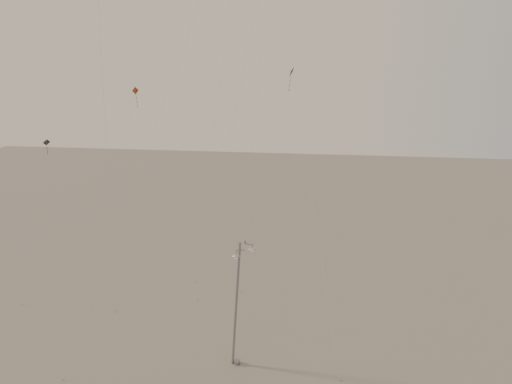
# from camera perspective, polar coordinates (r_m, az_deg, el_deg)

# --- Properties ---
(ground) EXTENTS (160.00, 160.00, 0.00)m
(ground) POSITION_cam_1_polar(r_m,az_deg,el_deg) (32.09, -6.71, -23.55)
(ground) COLOR gray
(ground) RESTS_ON ground
(street_lamp) EXTENTS (1.85, 0.65, 9.95)m
(street_lamp) POSITION_cam_1_polar(r_m,az_deg,el_deg) (29.00, -2.59, -15.33)
(street_lamp) COLOR #92959A
(street_lamp) RESTS_ON ground
(kite_1) EXTENTS (7.61, 17.29, 29.25)m
(kite_1) POSITION_cam_1_polar(r_m,az_deg,el_deg) (34.93, -11.39, 16.73)
(kite_1) COLOR black
(kite_1) RESTS_ON ground
(kite_3) EXTENTS (1.21, 15.18, 19.44)m
(kite_3) POSITION_cam_1_polar(r_m,az_deg,el_deg) (34.88, -19.11, 4.69)
(kite_3) COLOR maroon
(kite_3) RESTS_ON ground
(kite_4) EXTENTS (4.79, 13.17, 21.09)m
(kite_4) POSITION_cam_1_polar(r_m,az_deg,el_deg) (33.72, 6.35, 8.96)
(kite_4) COLOR black
(kite_4) RESTS_ON ground
(kite_5) EXTENTS (2.06, 7.12, 32.22)m
(kite_5) POSITION_cam_1_polar(r_m,az_deg,el_deg) (39.65, 0.97, 21.88)
(kite_5) COLOR #963619
(kite_5) RESTS_ON ground
(kite_6) EXTENTS (3.06, 3.30, 15.02)m
(kite_6) POSITION_cam_1_polar(r_m,az_deg,el_deg) (40.55, -28.46, 0.77)
(kite_6) COLOR black
(kite_6) RESTS_ON ground
(kite_7) EXTENTS (4.03, 6.71, 31.17)m
(kite_7) POSITION_cam_1_polar(r_m,az_deg,el_deg) (41.34, -4.10, 22.12)
(kite_7) COLOR maroon
(kite_7) RESTS_ON ground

